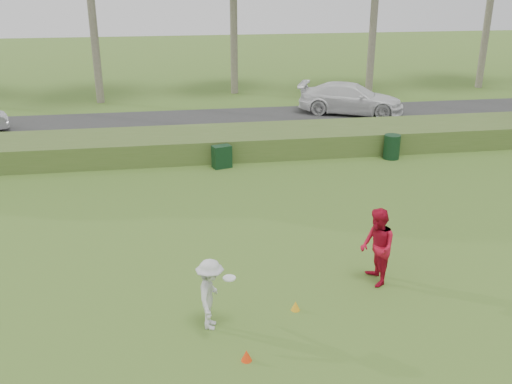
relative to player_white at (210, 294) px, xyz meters
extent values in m
plane|color=#3F6622|center=(1.67, 0.36, -0.79)|extent=(120.00, 120.00, 0.00)
cube|color=#446127|center=(1.67, 12.36, -0.34)|extent=(80.00, 3.00, 0.90)
cube|color=#2D2D2D|center=(1.67, 17.36, -0.76)|extent=(80.00, 6.00, 0.06)
imported|color=silver|center=(0.00, 0.00, 0.00)|extent=(0.80, 1.12, 1.57)
cylinder|color=white|center=(0.40, 0.00, 0.35)|extent=(0.27, 0.27, 0.03)
imported|color=#B60F2A|center=(4.06, 1.20, 0.17)|extent=(0.74, 0.94, 1.91)
cone|color=#FD3C0D|center=(0.57, -1.25, -0.67)|extent=(0.21, 0.21, 0.23)
cone|color=#F5A919|center=(1.90, 0.33, -0.67)|extent=(0.20, 0.20, 0.22)
cube|color=#103219|center=(1.35, 10.50, -0.35)|extent=(0.79, 0.62, 0.87)
cylinder|color=black|center=(8.21, 10.54, -0.30)|extent=(0.86, 0.86, 0.98)
imported|color=white|center=(8.99, 18.19, 0.06)|extent=(5.86, 4.20, 1.58)
camera|label=1|loc=(-0.72, -10.28, 6.24)|focal=40.00mm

